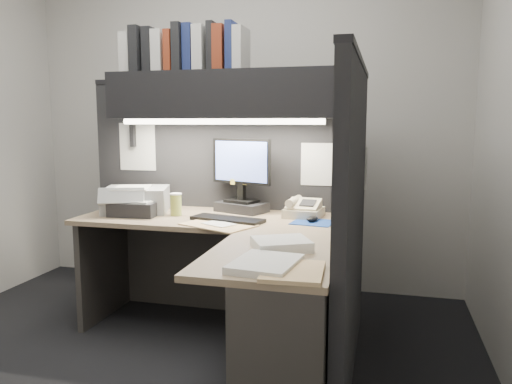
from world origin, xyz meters
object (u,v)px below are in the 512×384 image
Objects in this scene: monitor at (241,183)px; keyboard at (228,219)px; desk at (239,294)px; coffee_cup at (176,205)px; overhead_shelf at (226,95)px; notebook_stack at (136,208)px; printer at (136,200)px; telephone at (304,210)px.

monitor is 0.38m from keyboard.
coffee_cup is (-0.58, 0.55, 0.35)m from desk.
coffee_cup is at bearing -144.89° from overhead_shelf.
overhead_shelf reaches higher than notebook_stack.
printer is (-0.89, 0.61, 0.37)m from desk.
desk is 0.88m from coffee_cup.
notebook_stack is (-1.06, -0.21, -0.00)m from telephone.
overhead_shelf is 0.92m from printer.
coffee_cup is (-0.38, 0.10, 0.06)m from keyboard.
keyboard is 0.40m from coffee_cup.
overhead_shelf reaches higher than keyboard.
desk is at bearing -100.96° from telephone.
overhead_shelf is at bearing 121.35° from keyboard.
desk is 1.15m from printer.
printer is at bearing -166.77° from overhead_shelf.
overhead_shelf is 6.67× the size of telephone.
desk is at bearing -30.99° from notebook_stack.
printer is (-0.68, -0.17, -0.11)m from monitor.
telephone is 0.78× the size of notebook_stack.
printer is (-0.31, 0.06, 0.01)m from coffee_cup.
overhead_shelf is 3.81× the size of printer.
monitor is 0.46m from telephone.
desk is 0.58m from keyboard.
keyboard is (0.10, -0.30, -0.76)m from overhead_shelf.
printer reaches higher than telephone.
telephone is 0.82m from coffee_cup.
monitor reaches higher than desk.
overhead_shelf is at bearing 35.11° from coffee_cup.
keyboard reaches higher than desk.
keyboard is 0.64m from notebook_stack.
keyboard is 3.37× the size of coffee_cup.
notebook_stack reaches higher than keyboard.
monitor is at bearing -3.69° from printer.
telephone is (0.43, 0.25, 0.03)m from keyboard.
overhead_shelf is at bearing 24.80° from notebook_stack.
printer reaches higher than keyboard.
printer is (-0.69, 0.16, 0.07)m from keyboard.
overhead_shelf is 3.43× the size of keyboard.
desk is 3.76× the size of keyboard.
notebook_stack is at bearing -155.20° from overhead_shelf.
desk is 0.82m from telephone.
notebook_stack is at bearing -162.59° from telephone.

